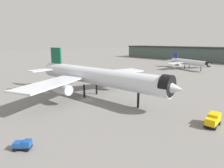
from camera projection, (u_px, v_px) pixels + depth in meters
name	position (u px, v px, depth m)	size (l,w,h in m)	color
ground	(87.00, 99.00, 68.18)	(900.00, 900.00, 0.00)	slate
airliner_near_gate	(95.00, 76.00, 69.57)	(63.92, 57.90, 17.41)	silver
airliner_far_taxiway	(189.00, 62.00, 142.76)	(39.44, 35.22, 11.41)	silver
terminal_building	(196.00, 54.00, 206.61)	(170.96, 26.96, 22.44)	#475651
service_truck_front	(213.00, 120.00, 46.30)	(3.06, 5.71, 3.00)	black
baggage_tug_wing	(23.00, 145.00, 36.24)	(3.37, 3.45, 1.85)	black
traffic_cone_near_nose	(26.00, 85.00, 89.76)	(0.49, 0.49, 0.61)	#F2600C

